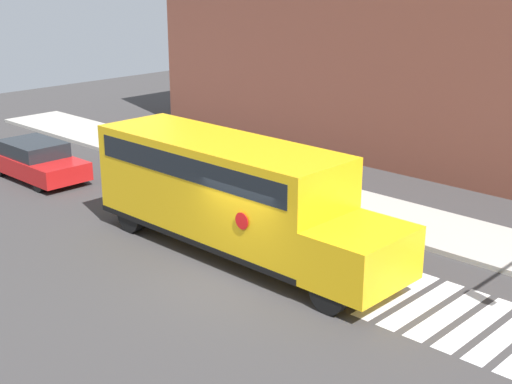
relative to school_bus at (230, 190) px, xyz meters
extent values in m
plane|color=#3A3838|center=(1.56, -1.21, -1.79)|extent=(60.00, 60.00, 0.00)
cube|color=#B2ADA3|center=(1.56, 5.29, -1.71)|extent=(44.00, 3.00, 0.15)
cube|color=brown|center=(1.56, 11.79, 3.24)|extent=(32.00, 4.00, 10.06)
cube|color=white|center=(5.07, 0.79, -1.78)|extent=(0.50, 3.20, 0.01)
cube|color=white|center=(5.77, 0.79, -1.78)|extent=(0.50, 3.20, 0.01)
cube|color=white|center=(6.47, 0.79, -1.78)|extent=(0.50, 3.20, 0.01)
cube|color=white|center=(7.17, 0.79, -1.78)|extent=(0.50, 3.20, 0.01)
cube|color=white|center=(7.87, 0.79, -1.78)|extent=(0.50, 3.20, 0.01)
cube|color=yellow|center=(-0.43, 0.00, 0.01)|extent=(7.94, 2.50, 2.69)
cube|color=yellow|center=(4.49, 0.00, -0.66)|extent=(1.92, 2.50, 1.35)
cube|color=black|center=(-0.43, 0.00, -1.26)|extent=(7.94, 2.54, 0.16)
cube|color=black|center=(-0.43, 0.00, 0.80)|extent=(7.30, 2.53, 0.64)
cylinder|color=red|center=(1.75, -1.29, -0.13)|extent=(0.44, 0.02, 0.44)
cylinder|color=black|center=(4.40, 1.08, -1.29)|extent=(1.00, 0.30, 1.00)
cylinder|color=black|center=(4.40, -1.08, -1.29)|extent=(1.00, 0.30, 1.00)
cylinder|color=black|center=(-3.20, 1.08, -1.29)|extent=(1.00, 0.30, 1.00)
cylinder|color=black|center=(-3.20, -1.08, -1.29)|extent=(1.00, 0.30, 1.00)
cube|color=red|center=(-10.19, -0.16, -1.24)|extent=(4.41, 1.89, 0.66)
cube|color=#1E2328|center=(-10.46, -0.16, -0.64)|extent=(2.47, 1.74, 0.53)
cylinder|color=black|center=(-8.74, 0.66, -1.47)|extent=(0.64, 0.22, 0.64)
cylinder|color=black|center=(-8.74, -0.99, -1.47)|extent=(0.64, 0.22, 0.64)
cylinder|color=black|center=(-11.65, 0.66, -1.47)|extent=(0.64, 0.22, 0.64)
camera|label=1|loc=(13.54, -13.06, 6.03)|focal=50.00mm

